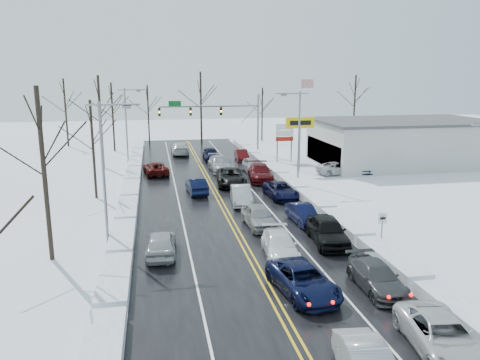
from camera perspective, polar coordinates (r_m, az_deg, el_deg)
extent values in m
plane|color=white|center=(35.32, -1.31, -4.68)|extent=(160.00, 160.00, 0.00)
cube|color=black|center=(37.20, -1.81, -3.76)|extent=(14.00, 84.00, 0.01)
cube|color=white|center=(36.88, -13.59, -4.28)|extent=(1.52, 72.00, 0.71)
cube|color=white|center=(39.04, 9.30, -3.14)|extent=(1.52, 72.00, 0.71)
cylinder|color=slate|center=(63.16, 2.21, 6.77)|extent=(0.24, 0.24, 8.00)
cylinder|color=slate|center=(61.84, -3.73, 8.95)|extent=(13.00, 0.18, 0.18)
cylinder|color=slate|center=(62.77, 1.14, 8.03)|extent=(2.33, 0.10, 2.33)
cube|color=#0C591E|center=(61.44, -7.96, 9.21)|extent=(1.60, 0.08, 0.70)
cube|color=black|center=(62.08, -2.33, 8.38)|extent=(0.32, 0.25, 1.05)
sphere|color=#3F0705|center=(61.90, -2.31, 8.65)|extent=(0.20, 0.20, 0.20)
sphere|color=orange|center=(61.92, -2.31, 8.37)|extent=(0.22, 0.22, 0.22)
sphere|color=black|center=(61.95, -2.31, 8.10)|extent=(0.20, 0.20, 0.20)
cube|color=black|center=(61.64, -6.05, 8.29)|extent=(0.32, 0.25, 1.05)
sphere|color=#3F0705|center=(61.45, -6.04, 8.56)|extent=(0.20, 0.20, 0.20)
sphere|color=orange|center=(61.48, -6.04, 8.28)|extent=(0.22, 0.22, 0.22)
sphere|color=black|center=(61.50, -6.03, 8.00)|extent=(0.20, 0.20, 0.20)
cube|color=black|center=(61.45, -9.81, 8.16)|extent=(0.32, 0.25, 1.05)
sphere|color=#3F0705|center=(61.27, -9.82, 8.43)|extent=(0.20, 0.20, 0.20)
sphere|color=orange|center=(61.29, -9.80, 8.15)|extent=(0.22, 0.22, 0.22)
sphere|color=black|center=(61.31, -9.79, 7.87)|extent=(0.20, 0.20, 0.20)
cylinder|color=slate|center=(52.34, 7.25, 4.11)|extent=(0.20, 0.20, 5.60)
cube|color=yellow|center=(52.02, 7.33, 6.94)|extent=(3.20, 0.30, 1.20)
cube|color=black|center=(51.86, 7.38, 6.92)|extent=(2.40, 0.04, 0.50)
cylinder|color=slate|center=(57.89, 4.57, 4.20)|extent=(0.16, 0.16, 4.00)
cylinder|color=slate|center=(58.39, 6.28, 4.24)|extent=(0.16, 0.16, 4.00)
cube|color=white|center=(57.84, 5.48, 6.47)|extent=(2.20, 0.22, 0.70)
cube|color=white|center=(57.93, 5.46, 5.69)|extent=(2.20, 0.22, 0.70)
cube|color=maroon|center=(58.02, 5.45, 5.00)|extent=(2.20, 0.22, 0.50)
cylinder|color=slate|center=(30.21, 16.88, -6.10)|extent=(0.08, 0.08, 2.20)
cube|color=white|center=(29.94, 16.99, -4.47)|extent=(0.55, 0.05, 0.70)
cube|color=black|center=(29.90, 17.03, -4.49)|extent=(0.35, 0.02, 0.15)
cylinder|color=silver|center=(66.70, 7.34, 7.86)|extent=(0.14, 0.14, 10.00)
cube|color=beige|center=(59.63, 19.13, 4.27)|extent=(20.00, 12.00, 5.00)
cube|color=#262628|center=(55.55, 10.08, 3.26)|extent=(0.10, 11.00, 2.80)
cube|color=#3F3F42|center=(59.33, 19.32, 6.80)|extent=(20.40, 12.40, 0.30)
cylinder|color=slate|center=(45.84, 7.19, 5.04)|extent=(0.18, 0.18, 9.00)
cylinder|color=slate|center=(45.23, 6.37, 10.43)|extent=(3.20, 0.12, 0.12)
cube|color=slate|center=(45.01, 5.37, 10.25)|extent=(0.50, 0.25, 0.18)
cylinder|color=slate|center=(30.05, -16.29, 0.57)|extent=(0.18, 0.18, 9.00)
cylinder|color=slate|center=(29.40, -15.25, 8.85)|extent=(3.20, 0.12, 0.12)
cube|color=slate|center=(29.36, -13.66, 8.64)|extent=(0.50, 0.25, 0.18)
cylinder|color=slate|center=(57.67, -13.69, 6.35)|extent=(0.18, 0.18, 9.00)
cylinder|color=slate|center=(57.33, -13.10, 10.66)|extent=(3.20, 0.12, 0.12)
cube|color=slate|center=(57.31, -12.28, 10.55)|extent=(0.50, 0.25, 0.18)
cylinder|color=#2D231C|center=(28.49, -22.73, 0.46)|extent=(0.27, 0.27, 10.00)
cylinder|color=#2D231C|center=(42.05, -17.46, 3.52)|extent=(0.23, 0.23, 8.50)
cylinder|color=#2D231C|center=(55.82, -16.61, 6.76)|extent=(0.28, 0.28, 10.50)
cylinder|color=#2D231C|center=(67.73, -15.24, 7.38)|extent=(0.25, 0.25, 9.50)
cylinder|color=#2D231C|center=(74.55, -20.47, 7.68)|extent=(0.27, 0.27, 10.00)
cylinder|color=#2D231C|center=(74.51, -11.11, 7.85)|extent=(0.24, 0.24, 9.00)
cylinder|color=#2D231C|center=(72.81, -4.77, 8.72)|extent=(0.29, 0.29, 11.00)
cylinder|color=#2D231C|center=(76.04, 2.72, 7.98)|extent=(0.23, 0.23, 8.50)
cylinder|color=#2D231C|center=(81.59, 13.77, 8.66)|extent=(0.28, 0.28, 10.50)
imported|color=black|center=(23.99, 7.65, -13.54)|extent=(2.99, 5.30, 1.40)
imported|color=white|center=(28.37, 4.85, -9.18)|extent=(2.37, 4.83, 1.35)
imported|color=gray|center=(33.43, 2.26, -5.70)|extent=(2.05, 4.61, 1.54)
imported|color=#ABADB3|center=(39.19, 0.15, -2.90)|extent=(2.01, 4.67, 1.50)
imported|color=black|center=(45.79, -1.07, -0.60)|extent=(3.21, 6.03, 1.61)
imported|color=#97999E|center=(52.44, -2.41, 1.11)|extent=(2.37, 5.76, 1.67)
imported|color=black|center=(59.24, -3.56, 2.45)|extent=(1.88, 4.65, 1.58)
imported|color=silver|center=(20.94, 23.28, -18.73)|extent=(2.97, 5.30, 1.40)
imported|color=#393B3D|center=(25.16, 16.22, -12.65)|extent=(1.95, 4.61, 1.33)
imported|color=black|center=(30.78, 10.57, -7.58)|extent=(2.51, 5.20, 1.71)
imported|color=black|center=(34.54, 7.66, -5.20)|extent=(1.66, 4.20, 1.36)
imported|color=black|center=(41.19, 4.98, -2.17)|extent=(2.43, 4.93, 1.35)
imported|color=#44090C|center=(47.75, 2.47, -0.05)|extent=(2.98, 5.85, 1.63)
imported|color=#9DA0A4|center=(51.46, 1.66, 0.89)|extent=(1.96, 4.82, 1.64)
imported|color=#4C0A0D|center=(58.93, 0.19, 2.42)|extent=(1.56, 4.11, 1.34)
imported|color=black|center=(42.76, -5.31, -1.62)|extent=(1.84, 4.49, 1.45)
imported|color=#460B09|center=(51.34, -10.21, 0.66)|extent=(2.97, 5.27, 1.39)
imported|color=#BCBCBF|center=(63.80, -7.32, 3.11)|extent=(2.32, 5.68, 1.65)
imported|color=#A3A6AB|center=(28.79, -9.53, -8.99)|extent=(2.04, 4.50, 1.50)
imported|color=silver|center=(51.78, 11.88, 0.69)|extent=(5.00, 2.67, 1.34)
imported|color=black|center=(54.02, 14.07, 1.08)|extent=(2.97, 6.02, 1.68)
imported|color=black|center=(58.75, 10.01, 2.19)|extent=(1.73, 4.18, 1.42)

